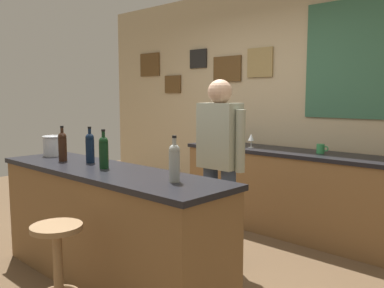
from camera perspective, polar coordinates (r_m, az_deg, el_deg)
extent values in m
plane|color=brown|center=(3.74, -6.32, -16.63)|extent=(10.00, 10.00, 0.00)
cube|color=tan|center=(5.00, 11.51, 5.66)|extent=(6.00, 0.06, 2.80)
cube|color=brown|center=(6.42, -5.87, 10.89)|extent=(0.42, 0.02, 0.34)
cube|color=brown|center=(6.04, -2.68, 8.28)|extent=(0.32, 0.02, 0.25)
cube|color=black|center=(5.71, 0.88, 11.75)|extent=(0.30, 0.02, 0.25)
cube|color=brown|center=(5.37, 4.89, 10.33)|extent=(0.44, 0.02, 0.32)
cube|color=#997F4C|center=(5.08, 9.41, 11.10)|extent=(0.35, 0.02, 0.35)
cube|color=#38664C|center=(4.54, 21.84, 10.90)|extent=(1.08, 0.02, 1.20)
cube|color=brown|center=(3.36, -11.71, -11.48)|extent=(2.22, 0.57, 0.88)
cube|color=black|center=(3.25, -11.90, -3.75)|extent=(2.26, 0.60, 0.04)
cube|color=brown|center=(4.59, 12.99, -6.70)|extent=(2.38, 0.53, 0.86)
cube|color=black|center=(4.51, 13.14, -1.12)|extent=(2.43, 0.56, 0.04)
cylinder|color=#384766|center=(3.61, 5.02, -10.24)|extent=(0.13, 0.13, 0.86)
cylinder|color=#384766|center=(3.73, 2.57, -9.66)|extent=(0.13, 0.13, 0.86)
cube|color=#9EA38E|center=(3.53, 3.86, 1.15)|extent=(0.36, 0.20, 0.56)
sphere|color=tan|center=(3.52, 3.91, 7.24)|extent=(0.21, 0.21, 0.21)
cylinder|color=#9EA38E|center=(3.40, 6.73, 0.40)|extent=(0.08, 0.08, 0.52)
cylinder|color=#9EA38E|center=(3.68, 1.20, 0.92)|extent=(0.08, 0.08, 0.52)
cylinder|color=olive|center=(2.87, -18.02, -17.46)|extent=(0.06, 0.06, 0.65)
cylinder|color=olive|center=(2.75, -18.29, -10.97)|extent=(0.32, 0.32, 0.03)
cylinder|color=black|center=(3.71, -17.51, -0.75)|extent=(0.07, 0.07, 0.20)
sphere|color=black|center=(3.69, -17.57, 0.98)|extent=(0.07, 0.07, 0.07)
cylinder|color=black|center=(3.69, -17.59, 1.48)|extent=(0.03, 0.03, 0.09)
cylinder|color=black|center=(3.69, -17.62, 2.30)|extent=(0.03, 0.03, 0.02)
cylinder|color=black|center=(3.55, -13.96, -0.96)|extent=(0.07, 0.07, 0.20)
sphere|color=black|center=(3.54, -14.01, 0.85)|extent=(0.07, 0.07, 0.07)
cylinder|color=black|center=(3.53, -14.02, 1.37)|extent=(0.03, 0.03, 0.09)
cylinder|color=black|center=(3.53, -14.05, 2.23)|extent=(0.03, 0.03, 0.02)
cylinder|color=black|center=(3.25, -12.13, -1.60)|extent=(0.07, 0.07, 0.20)
sphere|color=black|center=(3.24, -12.18, 0.37)|extent=(0.07, 0.07, 0.07)
cylinder|color=black|center=(3.23, -12.20, 0.94)|extent=(0.03, 0.03, 0.09)
cylinder|color=black|center=(3.23, -12.22, 1.88)|extent=(0.03, 0.03, 0.02)
cylinder|color=#999E99|center=(2.69, -2.45, -3.18)|extent=(0.07, 0.07, 0.20)
sphere|color=#999E99|center=(2.67, -2.46, -0.80)|extent=(0.07, 0.07, 0.07)
cylinder|color=#999E99|center=(2.67, -2.47, -0.11)|extent=(0.03, 0.03, 0.09)
cylinder|color=black|center=(2.66, -2.47, 1.02)|extent=(0.03, 0.03, 0.02)
cylinder|color=#B7BABF|center=(4.07, -18.78, -0.29)|extent=(0.17, 0.17, 0.18)
torus|color=#B7BABF|center=(4.06, -18.83, 0.97)|extent=(0.19, 0.19, 0.02)
cylinder|color=silver|center=(5.20, 2.94, 0.32)|extent=(0.06, 0.06, 0.00)
cylinder|color=silver|center=(5.19, 2.94, 0.76)|extent=(0.01, 0.01, 0.07)
cone|color=silver|center=(5.18, 2.94, 1.59)|extent=(0.07, 0.07, 0.08)
cylinder|color=silver|center=(5.04, 5.47, 0.11)|extent=(0.06, 0.06, 0.00)
cylinder|color=silver|center=(5.04, 5.47, 0.56)|extent=(0.01, 0.01, 0.07)
cone|color=silver|center=(5.03, 5.48, 1.41)|extent=(0.07, 0.07, 0.08)
cylinder|color=silver|center=(4.66, 8.19, -0.47)|extent=(0.06, 0.06, 0.00)
cylinder|color=silver|center=(4.66, 8.20, 0.02)|extent=(0.01, 0.01, 0.07)
cone|color=silver|center=(4.65, 8.21, 0.93)|extent=(0.07, 0.07, 0.08)
cylinder|color=#338C4C|center=(4.35, 17.40, -0.63)|extent=(0.08, 0.08, 0.09)
torus|color=#338C4C|center=(4.33, 18.08, -0.63)|extent=(0.06, 0.01, 0.06)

